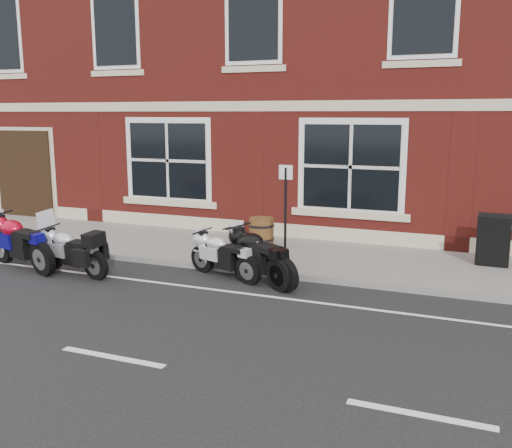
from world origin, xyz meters
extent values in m
plane|color=black|center=(0.00, 0.00, 0.00)|extent=(80.00, 80.00, 0.00)
cube|color=slate|center=(0.00, 3.00, 0.06)|extent=(30.00, 3.00, 0.12)
cube|color=slate|center=(0.00, 1.42, 0.06)|extent=(30.00, 0.16, 0.12)
cube|color=maroon|center=(0.00, 10.50, 6.00)|extent=(24.00, 12.00, 12.00)
cylinder|color=black|center=(-3.81, 0.21, 0.30)|extent=(0.61, 0.23, 0.59)
cylinder|color=black|center=(-2.48, -0.04, 0.30)|extent=(0.61, 0.23, 0.59)
cube|color=black|center=(-3.19, 0.09, 0.61)|extent=(0.77, 0.36, 0.20)
ellipsoid|color=#B9B9BE|center=(-3.33, 0.12, 0.72)|extent=(0.57, 0.43, 0.30)
cube|color=black|center=(-2.83, 0.02, 0.69)|extent=(0.55, 0.33, 0.09)
cube|color=silver|center=(-3.79, 0.21, 1.07)|extent=(0.11, 0.39, 0.42)
cylinder|color=black|center=(-5.18, 0.26, 0.35)|extent=(0.72, 0.34, 0.71)
cylinder|color=black|center=(-3.65, -0.20, 0.35)|extent=(0.72, 0.34, 0.71)
cube|color=black|center=(-4.47, 0.05, 0.73)|extent=(0.92, 0.51, 0.24)
ellipsoid|color=#AD071F|center=(-4.63, 0.09, 0.86)|extent=(0.71, 0.56, 0.35)
cube|color=black|center=(-4.05, -0.08, 0.82)|extent=(0.67, 0.45, 0.11)
cylinder|color=black|center=(-0.03, 1.38, 0.32)|extent=(0.62, 0.45, 0.65)
cylinder|color=black|center=(1.23, 0.62, 0.32)|extent=(0.62, 0.45, 0.65)
cube|color=black|center=(0.56, 1.03, 0.67)|extent=(0.82, 0.63, 0.22)
ellipsoid|color=black|center=(0.43, 1.11, 0.79)|extent=(0.67, 0.61, 0.32)
cube|color=black|center=(0.90, 0.81, 0.75)|extent=(0.61, 0.52, 0.10)
cylinder|color=black|center=(-0.78, 1.22, 0.28)|extent=(0.57, 0.30, 0.57)
cylinder|color=black|center=(0.43, 0.78, 0.28)|extent=(0.57, 0.30, 0.57)
cube|color=black|center=(-0.22, 1.02, 0.59)|extent=(0.74, 0.45, 0.20)
ellipsoid|color=silver|center=(-0.34, 1.06, 0.69)|extent=(0.58, 0.47, 0.28)
cube|color=black|center=(0.12, 0.89, 0.66)|extent=(0.54, 0.39, 0.09)
cylinder|color=black|center=(-0.09, 1.39, 0.32)|extent=(0.61, 0.47, 0.65)
cylinder|color=black|center=(1.13, 0.58, 0.32)|extent=(0.61, 0.47, 0.65)
cube|color=black|center=(0.48, 1.02, 0.67)|extent=(0.81, 0.65, 0.22)
ellipsoid|color=black|center=(0.35, 1.10, 0.79)|extent=(0.67, 0.61, 0.32)
cube|color=black|center=(0.82, 0.79, 0.75)|extent=(0.61, 0.52, 0.10)
cylinder|color=#472F12|center=(-0.34, 3.38, 0.46)|extent=(0.58, 0.58, 0.68)
cylinder|color=black|center=(-0.34, 3.38, 0.30)|extent=(0.61, 0.61, 0.05)
cylinder|color=black|center=(-0.34, 3.38, 0.62)|extent=(0.61, 0.61, 0.05)
cylinder|color=black|center=(0.71, 2.03, 1.13)|extent=(0.06, 0.06, 2.02)
cube|color=silver|center=(0.71, 2.03, 2.05)|extent=(0.29, 0.03, 0.29)
camera|label=1|loc=(4.46, -8.94, 3.22)|focal=40.00mm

